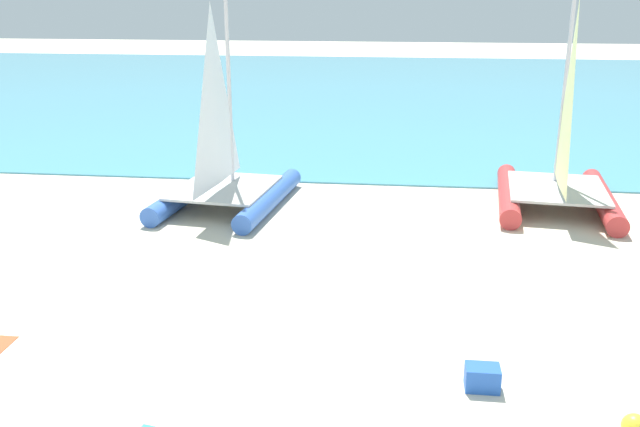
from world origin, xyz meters
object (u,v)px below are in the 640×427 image
Objects in this scene: sailboat_red at (558,175)px; cooler_box at (482,378)px; sailboat_blue at (225,175)px; beach_ball at (635,426)px.

sailboat_red is 9.68m from cooler_box.
beach_ball is (7.77, -9.26, -0.71)m from sailboat_blue.
sailboat_red is at bearing 72.93° from cooler_box.
cooler_box is (5.92, -8.30, -0.70)m from sailboat_blue.
beach_ball is 2.08m from cooler_box.
sailboat_blue is at bearing -167.67° from sailboat_red.
cooler_box is at bearing -100.77° from sailboat_red.
beach_ball is at bearing -43.47° from sailboat_blue.
beach_ball is at bearing -89.22° from sailboat_red.
sailboat_blue is 17.51× the size of beach_ball.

